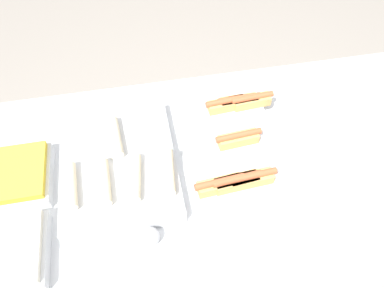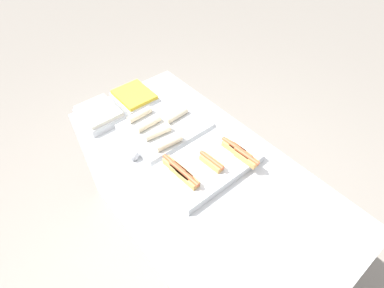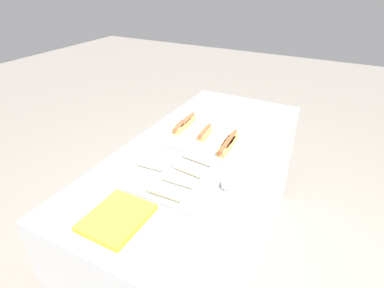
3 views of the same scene
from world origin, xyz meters
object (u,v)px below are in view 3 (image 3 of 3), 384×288
tray_hotdogs (203,140)px  tray_side_back (118,223)px  tray_side_front (176,248)px  serving_spoon_near (226,186)px  tray_wraps (169,176)px

tray_hotdogs → tray_side_back: size_ratio=1.99×
tray_hotdogs → tray_side_front: 0.78m
tray_hotdogs → serving_spoon_near: bearing=-139.9°
tray_wraps → tray_side_back: 0.35m
tray_wraps → serving_spoon_near: bearing=-76.5°
tray_hotdogs → tray_wraps: bearing=-178.9°
tray_wraps → tray_hotdogs: bearing=1.1°
tray_hotdogs → tray_side_front: tray_hotdogs is taller
tray_wraps → serving_spoon_near: size_ratio=2.05×
tray_hotdogs → tray_wraps: tray_hotdogs is taller
tray_side_front → tray_wraps: bearing=34.8°
tray_side_back → tray_wraps: bearing=-2.3°
tray_side_back → tray_hotdogs: bearing=-0.5°
tray_hotdogs → tray_wraps: (-0.39, -0.01, -0.00)m
tray_wraps → serving_spoon_near: (0.06, -0.26, -0.01)m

